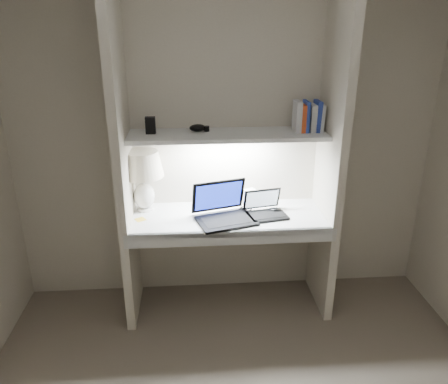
{
  "coord_description": "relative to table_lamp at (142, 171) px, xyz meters",
  "views": [
    {
      "loc": [
        -0.26,
        -1.69,
        2.1
      ],
      "look_at": [
        -0.05,
        1.05,
        1.02
      ],
      "focal_mm": 35.0,
      "sensor_mm": 36.0,
      "label": 1
    }
  ],
  "objects": [
    {
      "name": "back_wall",
      "position": [
        0.62,
        0.13,
        0.17
      ],
      "size": [
        3.2,
        0.01,
        2.5
      ],
      "primitive_type": "cube",
      "color": "beige",
      "rests_on": "floor"
    },
    {
      "name": "alcove_panel_left",
      "position": [
        -0.11,
        -0.15,
        0.17
      ],
      "size": [
        0.06,
        0.55,
        2.5
      ],
      "primitive_type": "cube",
      "color": "beige",
      "rests_on": "floor"
    },
    {
      "name": "alcove_panel_right",
      "position": [
        1.35,
        -0.15,
        0.17
      ],
      "size": [
        0.06,
        0.55,
        2.5
      ],
      "primitive_type": "cube",
      "color": "beige",
      "rests_on": "floor"
    },
    {
      "name": "desk",
      "position": [
        0.62,
        -0.15,
        -0.33
      ],
      "size": [
        1.4,
        0.55,
        0.04
      ],
      "primitive_type": "cube",
      "color": "white",
      "rests_on": "alcove_panel_left"
    },
    {
      "name": "desk_apron",
      "position": [
        0.62,
        -0.41,
        -0.36
      ],
      "size": [
        1.46,
        0.03,
        0.1
      ],
      "primitive_type": "cube",
      "color": "silver",
      "rests_on": "desk"
    },
    {
      "name": "shelf",
      "position": [
        0.62,
        -0.05,
        0.27
      ],
      "size": [
        1.4,
        0.36,
        0.03
      ],
      "primitive_type": "cube",
      "color": "silver",
      "rests_on": "back_wall"
    },
    {
      "name": "strip_light",
      "position": [
        0.62,
        -0.05,
        0.25
      ],
      "size": [
        0.6,
        0.04,
        0.02
      ],
      "primitive_type": "cube",
      "color": "white",
      "rests_on": "shelf"
    },
    {
      "name": "table_lamp",
      "position": [
        0.0,
        0.0,
        0.0
      ],
      "size": [
        0.31,
        0.31,
        0.46
      ],
      "color": "white",
      "rests_on": "desk"
    },
    {
      "name": "laptop_main",
      "position": [
        0.58,
        -0.2,
        -0.25
      ],
      "size": [
        0.48,
        0.44,
        0.27
      ],
      "rotation": [
        0.0,
        0.0,
        0.29
      ],
      "color": "black",
      "rests_on": "desk"
    },
    {
      "name": "laptop_netbook",
      "position": [
        0.89,
        -0.15,
        -0.27
      ],
      "size": [
        0.32,
        0.29,
        0.18
      ],
      "rotation": [
        0.0,
        0.0,
        0.19
      ],
      "color": "black",
      "rests_on": "desk"
    },
    {
      "name": "speaker",
      "position": [
        0.8,
        0.05,
        -0.25
      ],
      "size": [
        0.11,
        0.09,
        0.12
      ],
      "primitive_type": "cube",
      "rotation": [
        0.0,
        0.0,
        0.39
      ],
      "color": "silver",
      "rests_on": "desk"
    },
    {
      "name": "mouse",
      "position": [
        0.97,
        -0.12,
        -0.29
      ],
      "size": [
        0.11,
        0.08,
        0.04
      ],
      "primitive_type": "ellipsoid",
      "rotation": [
        0.0,
        0.0,
        -0.2
      ],
      "color": "black",
      "rests_on": "desk"
    },
    {
      "name": "cable_coil",
      "position": [
        0.76,
        -0.05,
        -0.3
      ],
      "size": [
        0.1,
        0.1,
        0.01
      ],
      "primitive_type": "torus",
      "rotation": [
        0.0,
        0.0,
        -0.09
      ],
      "color": "black",
      "rests_on": "desk"
    },
    {
      "name": "sticky_note",
      "position": [
        -0.02,
        -0.17,
        -0.31
      ],
      "size": [
        0.09,
        0.09,
        0.0
      ],
      "primitive_type": "cube",
      "rotation": [
        0.0,
        0.0,
        0.55
      ],
      "color": "gold",
      "rests_on": "desk"
    },
    {
      "name": "book_row",
      "position": [
        1.2,
        -0.03,
        0.39
      ],
      "size": [
        0.21,
        0.14,
        0.22
      ],
      "color": "silver",
      "rests_on": "shelf"
    },
    {
      "name": "shelf_box",
      "position": [
        0.08,
        -0.02,
        0.34
      ],
      "size": [
        0.07,
        0.05,
        0.12
      ],
      "primitive_type": "cube",
      "rotation": [
        0.0,
        0.0,
        0.01
      ],
      "color": "black",
      "rests_on": "shelf"
    },
    {
      "name": "shelf_gadget",
      "position": [
        0.41,
        0.01,
        0.31
      ],
      "size": [
        0.13,
        0.1,
        0.05
      ],
      "primitive_type": "ellipsoid",
      "rotation": [
        0.0,
        0.0,
        0.17
      ],
      "color": "black",
      "rests_on": "shelf"
    }
  ]
}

